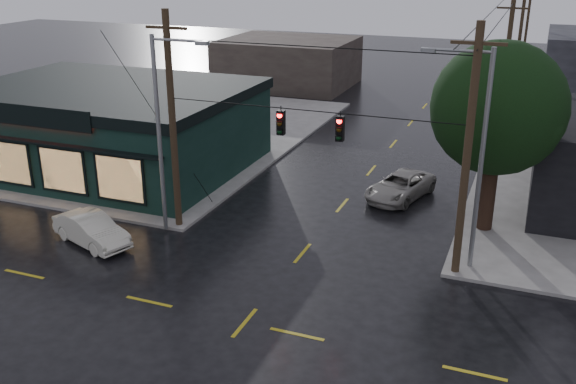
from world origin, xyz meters
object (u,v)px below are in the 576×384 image
at_px(utility_pole_nw, 179,227).
at_px(sedan_cream, 91,230).
at_px(suv_silver, 400,186).
at_px(corner_tree, 498,109).
at_px(utility_pole_ne, 455,274).

height_order(utility_pole_nw, sedan_cream, utility_pole_nw).
bearing_deg(suv_silver, utility_pole_nw, -124.18).
bearing_deg(suv_silver, sedan_cream, -122.00).
xyz_separation_m(corner_tree, sedan_cream, (-16.37, -7.95, -5.21)).
xyz_separation_m(utility_pole_nw, utility_pole_ne, (13.00, 0.00, 0.00)).
relative_size(corner_tree, utility_pole_nw, 0.87).
xyz_separation_m(utility_pole_ne, suv_silver, (-3.94, 7.65, 0.67)).
distance_m(utility_pole_nw, utility_pole_ne, 13.00).
xyz_separation_m(corner_tree, suv_silver, (-4.62, 2.76, -5.24)).
relative_size(sedan_cream, suv_silver, 0.88).
bearing_deg(utility_pole_ne, suv_silver, 117.28).
bearing_deg(corner_tree, utility_pole_nw, -160.34).
distance_m(corner_tree, suv_silver, 7.51).
distance_m(corner_tree, utility_pole_nw, 15.68).
bearing_deg(corner_tree, sedan_cream, -154.09).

